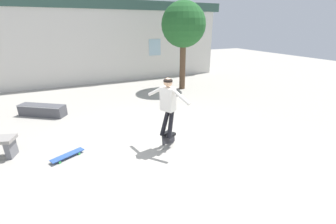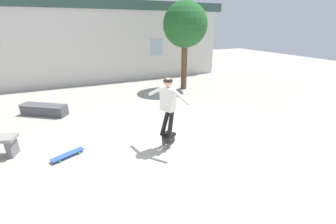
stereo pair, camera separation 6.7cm
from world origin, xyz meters
name	(u,v)px [view 2 (the right image)]	position (x,y,z in m)	size (l,w,h in m)	color
ground_plane	(151,146)	(0.00, 0.00, 0.00)	(40.00, 40.00, 0.00)	#A39E93
building_backdrop	(100,41)	(0.01, 7.70, 2.17)	(14.60, 0.52, 5.15)	beige
tree_right	(185,25)	(3.42, 4.73, 2.93)	(2.02, 2.02, 3.98)	brown
skate_ledge	(44,110)	(-2.67, 3.59, 0.19)	(1.57, 1.26, 0.38)	#4C4C51
skater	(168,102)	(0.40, -0.20, 1.21)	(0.64, 1.16, 1.50)	silver
skateboard_flipping	(169,140)	(0.42, -0.19, 0.19)	(0.61, 0.62, 0.51)	black
skateboard_resting	(68,154)	(-1.99, 0.33, 0.07)	(0.78, 0.51, 0.08)	#2D519E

